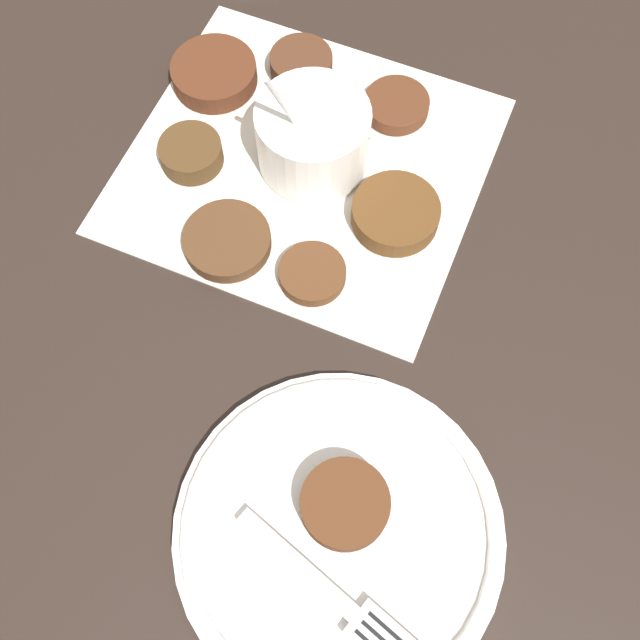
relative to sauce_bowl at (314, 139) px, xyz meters
The scene contains 13 objects.
ground_plane 0.03m from the sauce_bowl, 28.65° to the right, with size 4.00×4.00×0.00m, color black.
napkin 0.03m from the sauce_bowl, 135.17° to the right, with size 0.34×0.32×0.00m.
sauce_bowl is the anchor object (origin of this frame).
fritter_0 0.10m from the sauce_bowl, 26.07° to the right, with size 0.08×0.08×0.02m.
fritter_1 0.10m from the sauce_bowl, 51.84° to the left, with size 0.06×0.06×0.01m.
fritter_2 0.13m from the sauce_bowl, 152.46° to the left, with size 0.08×0.08×0.02m.
fritter_3 0.11m from the sauce_bowl, 163.10° to the right, with size 0.06×0.06×0.02m.
fritter_4 0.10m from the sauce_bowl, 113.05° to the left, with size 0.06×0.06×0.02m.
fritter_5 0.12m from the sauce_bowl, 74.33° to the right, with size 0.06×0.06×0.01m.
fritter_6 0.12m from the sauce_bowl, 113.46° to the right, with size 0.07×0.07×0.01m.
serving_plate 0.33m from the sauce_bowl, 70.58° to the right, with size 0.24×0.24×0.02m.
fritter_on_plate 0.31m from the sauce_bowl, 69.67° to the right, with size 0.06×0.06×0.02m.
fork 0.38m from the sauce_bowl, 69.71° to the right, with size 0.16×0.09×0.00m.
Camera 1 is at (0.11, -0.38, 0.56)m, focal length 42.00 mm.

